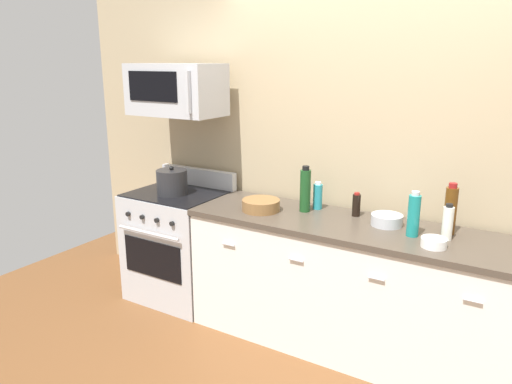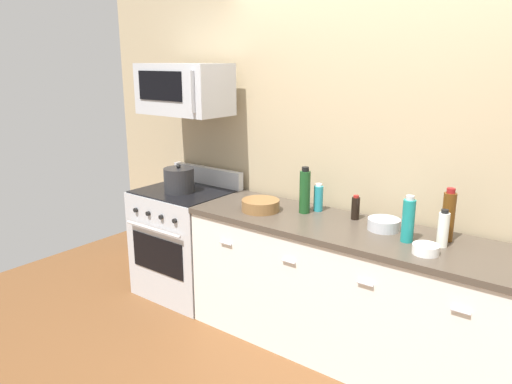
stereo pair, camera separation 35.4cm
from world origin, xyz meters
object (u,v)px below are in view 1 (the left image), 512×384
Objects in this scene: bottle_wine_amber at (450,210)px; bowl_white_ceramic at (434,242)px; stockpot at (172,182)px; bottle_dish_soap at (318,196)px; bottle_vinegar_white at (448,223)px; microwave at (176,90)px; bowl_steel_prep at (387,220)px; bottle_wine_green at (305,190)px; bowl_wooden_salad at (261,205)px; bottle_sparkling_teal at (414,215)px; range_oven at (179,244)px; bottle_soy_sauce_dark at (356,205)px.

bottle_wine_amber is 2.20× the size of bowl_white_ceramic.
bottle_wine_amber is 1.32× the size of stockpot.
bottle_vinegar_white is at bearing -10.40° from bottle_dish_soap.
bottle_vinegar_white reaches higher than bowl_white_ceramic.
microwave reaches higher than bowl_steel_prep.
bottle_vinegar_white is at bearing -4.08° from bottle_wine_green.
bottle_vinegar_white is 1.27m from bowl_wooden_salad.
bottle_sparkling_teal is at bearing 1.87° from bowl_wooden_salad.
stockpot is at bearing 177.35° from bowl_white_ceramic.
bowl_wooden_salad reaches higher than bowl_white_ceramic.
bowl_steel_prep is (0.54, -0.10, -0.06)m from bottle_dish_soap.
bottle_wine_green reaches higher than bottle_dish_soap.
bottle_vinegar_white is 0.82× the size of bowl_wooden_salad.
microwave is 3.00× the size of stockpot.
bottle_vinegar_white is (0.93, -0.17, 0.01)m from bottle_dish_soap.
range_oven is 2.18m from bottle_vinegar_white.
bottle_soy_sauce_dark is at bearing 20.48° from bowl_wooden_salad.
microwave is 1.16m from bowl_wooden_salad.
bottle_wine_amber is 0.24m from bottle_sparkling_teal.
microwave is at bearing -177.65° from bottle_wine_green.
bottle_dish_soap is 0.71× the size of bottle_sparkling_teal.
bowl_white_ceramic is (0.35, -0.24, -0.01)m from bowl_steel_prep.
bowl_white_ceramic is at bearing -95.37° from bottle_wine_amber.
microwave is at bearing -174.89° from bottle_soy_sauce_dark.
bottle_wine_amber reaches higher than bowl_steel_prep.
bottle_vinegar_white is 0.65m from bottle_soy_sauce_dark.
bottle_wine_green is at bearing 7.33° from stockpot.
bottle_sparkling_teal is at bearing -24.65° from bottle_soy_sauce_dark.
bowl_wooden_salad is at bearing -142.85° from bottle_dish_soap.
bowl_steel_prep is at bearing 149.33° from bottle_sparkling_teal.
bottle_soy_sauce_dark is (-0.44, 0.20, -0.06)m from bottle_sparkling_teal.
bottle_wine_amber is 1.19× the size of bowl_wooden_salad.
microwave is 1.31m from bottle_wine_green.
bowl_wooden_salad is 1.11× the size of stockpot.
bottle_soy_sauce_dark is 1.49m from stockpot.
microwave is 2.04m from bottle_sparkling_teal.
microwave reaches higher than range_oven.
bowl_steel_prep is 0.75× the size of bowl_wooden_salad.
range_oven reaches higher than bowl_white_ceramic.
bowl_white_ceramic is (-0.04, -0.17, -0.08)m from bottle_vinegar_white.
bottle_sparkling_teal reaches higher than bowl_white_ceramic.
bottle_sparkling_teal reaches higher than bottle_vinegar_white.
bottle_dish_soap is 0.61× the size of bottle_wine_green.
bottle_soy_sauce_dark is 0.62× the size of bowl_wooden_salad.
bottle_soy_sauce_dark reaches higher than bowl_steel_prep.
bottle_wine_green is (1.12, 0.09, 0.61)m from range_oven.
bowl_steel_prep is at bearing -19.35° from bottle_soy_sauce_dark.
bowl_steel_prep is at bearing 3.04° from range_oven.
bowl_steel_prep is at bearing 0.04° from bottle_wine_green.
bottle_sparkling_teal is at bearing -0.74° from range_oven.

